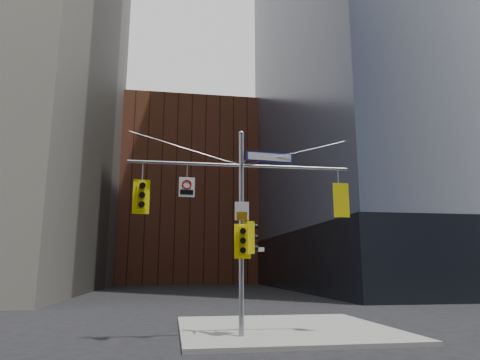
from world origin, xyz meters
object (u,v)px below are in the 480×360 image
object	(u,v)px
regulatory_sign_arm	(187,186)
traffic_light_pole_front	(243,241)
street_sign_blade	(270,157)
traffic_light_west_arm	(142,196)
traffic_light_east_arm	(339,201)
traffic_light_pole_side	(250,238)
signal_assembly	(241,209)

from	to	relation	value
regulatory_sign_arm	traffic_light_pole_front	bearing A→B (deg)	-15.02
street_sign_blade	traffic_light_west_arm	bearing A→B (deg)	173.18
traffic_light_east_arm	traffic_light_pole_front	world-z (taller)	traffic_light_east_arm
traffic_light_pole_side	regulatory_sign_arm	size ratio (longest dim) A/B	1.62
traffic_light_pole_side	street_sign_blade	size ratio (longest dim) A/B	0.64
traffic_light_pole_side	traffic_light_west_arm	bearing A→B (deg)	77.85
traffic_light_pole_front	traffic_light_pole_side	bearing A→B (deg)	47.44
signal_assembly	traffic_light_east_arm	distance (m)	3.67
traffic_light_west_arm	traffic_light_east_arm	xyz separation A→B (m)	(7.11, -0.01, -0.00)
traffic_light_east_arm	regulatory_sign_arm	world-z (taller)	regulatory_sign_arm
street_sign_blade	regulatory_sign_arm	xyz separation A→B (m)	(-2.98, -0.02, -1.18)
signal_assembly	street_sign_blade	size ratio (longest dim) A/B	4.55
traffic_light_pole_side	street_sign_blade	distance (m)	3.02
signal_assembly	regulatory_sign_arm	world-z (taller)	signal_assembly
traffic_light_west_arm	traffic_light_east_arm	bearing A→B (deg)	-8.28
signal_assembly	traffic_light_pole_side	xyz separation A→B (m)	(0.33, 0.02, -1.00)
traffic_light_west_arm	regulatory_sign_arm	distance (m)	1.58
traffic_light_west_arm	regulatory_sign_arm	bearing A→B (deg)	-9.42
traffic_light_pole_front	regulatory_sign_arm	world-z (taller)	regulatory_sign_arm
signal_assembly	traffic_light_west_arm	world-z (taller)	signal_assembly
traffic_light_west_arm	traffic_light_pole_front	distance (m)	3.79
regulatory_sign_arm	traffic_light_east_arm	bearing A→B (deg)	-7.51
traffic_light_west_arm	street_sign_blade	size ratio (longest dim) A/B	0.68
street_sign_blade	traffic_light_pole_front	bearing A→B (deg)	-172.30
signal_assembly	traffic_light_pole_front	world-z (taller)	signal_assembly
traffic_light_east_arm	regulatory_sign_arm	distance (m)	5.60
traffic_light_east_arm	traffic_light_pole_front	bearing A→B (deg)	2.29
signal_assembly	street_sign_blade	world-z (taller)	signal_assembly
traffic_light_pole_front	street_sign_blade	world-z (taller)	street_sign_blade
signal_assembly	traffic_light_west_arm	bearing A→B (deg)	179.79
traffic_light_west_arm	street_sign_blade	world-z (taller)	street_sign_blade
traffic_light_west_arm	traffic_light_pole_side	distance (m)	4.03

